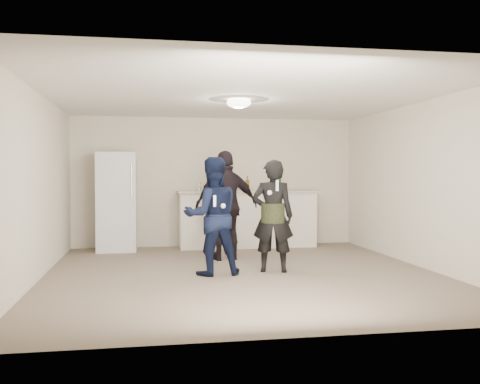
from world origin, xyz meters
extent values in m
plane|color=#6B5B4C|center=(0.00, 0.00, 0.00)|extent=(6.00, 6.00, 0.00)
plane|color=silver|center=(0.00, 0.00, 2.50)|extent=(6.00, 6.00, 0.00)
plane|color=beige|center=(0.00, 3.00, 1.25)|extent=(6.00, 0.00, 6.00)
plane|color=beige|center=(0.00, -3.00, 1.25)|extent=(6.00, 0.00, 6.00)
plane|color=beige|center=(-2.75, 0.00, 1.25)|extent=(0.00, 6.00, 6.00)
plane|color=beige|center=(2.75, 0.00, 1.25)|extent=(0.00, 6.00, 6.00)
cube|color=white|center=(0.58, 2.67, 0.53)|extent=(2.60, 0.56, 1.05)
cube|color=beige|center=(0.58, 2.67, 1.07)|extent=(2.68, 0.64, 0.04)
cube|color=silver|center=(-1.88, 2.60, 0.90)|extent=(0.70, 0.70, 1.80)
cylinder|color=silver|center=(-1.60, 2.23, 1.30)|extent=(0.02, 0.02, 0.60)
ellipsoid|color=white|center=(0.00, 0.30, 2.45)|extent=(0.36, 0.36, 0.16)
cylinder|color=#BBBBC0|center=(-0.36, 2.54, 1.18)|extent=(0.08, 0.08, 0.17)
imported|color=#0F1B41|center=(-0.43, -0.01, 0.82)|extent=(0.86, 0.70, 1.65)
imported|color=black|center=(0.46, 0.06, 0.81)|extent=(0.67, 0.52, 1.62)
cylinder|color=#2C3A1A|center=(0.46, 0.06, 0.85)|extent=(0.34, 0.34, 0.28)
imported|color=black|center=(-0.04, 1.24, 0.90)|extent=(1.11, 0.59, 1.79)
cube|color=white|center=(-0.43, -0.29, 1.05)|extent=(0.04, 0.04, 0.15)
sphere|color=white|center=(-0.31, -0.26, 0.98)|extent=(0.07, 0.07, 0.07)
cube|color=silver|center=(0.46, -0.19, 1.25)|extent=(0.04, 0.04, 0.15)
sphere|color=white|center=(0.36, -0.16, 1.15)|extent=(0.07, 0.07, 0.07)
cylinder|color=white|center=(0.20, 2.52, 1.17)|extent=(0.07, 0.07, 0.16)
cylinder|color=#13451D|center=(1.22, 2.71, 1.21)|extent=(0.06, 0.06, 0.23)
cylinder|color=brown|center=(0.54, 2.49, 1.19)|extent=(0.08, 0.08, 0.20)
cylinder|color=#124012|center=(0.35, 2.82, 1.21)|extent=(0.07, 0.07, 0.23)
cylinder|color=brown|center=(-0.12, 2.74, 1.21)|extent=(0.07, 0.07, 0.25)
camera|label=1|loc=(-1.32, -7.41, 1.42)|focal=40.00mm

